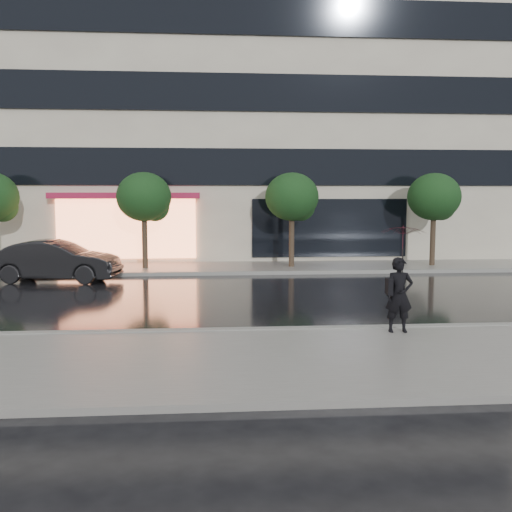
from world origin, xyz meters
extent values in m
plane|color=black|center=(0.00, 0.00, 0.00)|extent=(120.00, 120.00, 0.00)
cube|color=slate|center=(0.00, -3.25, 0.06)|extent=(60.00, 4.50, 0.12)
cube|color=slate|center=(0.00, 10.25, 0.06)|extent=(60.00, 3.50, 0.12)
cube|color=gray|center=(0.00, -1.00, 0.07)|extent=(60.00, 0.25, 0.14)
cube|color=gray|center=(0.00, 8.50, 0.07)|extent=(60.00, 0.25, 0.14)
cube|color=beige|center=(0.00, 18.00, 9.00)|extent=(30.00, 12.00, 18.00)
cube|color=black|center=(0.00, 11.94, 4.30)|extent=(28.00, 0.12, 1.60)
cube|color=black|center=(0.00, 11.94, 7.50)|extent=(28.00, 0.12, 1.60)
cube|color=black|center=(0.00, 11.94, 10.70)|extent=(28.00, 0.12, 1.60)
cube|color=#FF8C59|center=(-4.00, 11.92, 1.60)|extent=(6.00, 0.10, 2.60)
cube|color=#A5193F|center=(-4.00, 11.59, 3.05)|extent=(6.40, 0.70, 0.25)
cube|color=black|center=(5.00, 11.94, 1.60)|extent=(7.00, 0.10, 2.60)
sphere|color=black|center=(-8.60, 10.20, 2.60)|extent=(1.20, 1.20, 1.20)
cylinder|color=#33261C|center=(-3.00, 10.00, 1.10)|extent=(0.22, 0.22, 2.20)
ellipsoid|color=black|center=(-3.00, 10.00, 3.00)|extent=(2.20, 2.20, 1.98)
sphere|color=black|center=(-2.60, 10.20, 2.60)|extent=(1.20, 1.20, 1.20)
cylinder|color=#33261C|center=(3.00, 10.00, 1.10)|extent=(0.22, 0.22, 2.20)
ellipsoid|color=black|center=(3.00, 10.00, 3.00)|extent=(2.20, 2.20, 1.98)
sphere|color=black|center=(3.40, 10.20, 2.60)|extent=(1.20, 1.20, 1.20)
cylinder|color=#33261C|center=(9.00, 10.00, 1.10)|extent=(0.22, 0.22, 2.20)
ellipsoid|color=black|center=(9.00, 10.00, 3.00)|extent=(2.20, 2.20, 1.98)
sphere|color=black|center=(9.40, 10.20, 2.60)|extent=(1.20, 1.20, 1.20)
imported|color=black|center=(-5.83, 7.32, 0.73)|extent=(4.61, 2.06, 1.47)
imported|color=black|center=(3.71, -1.50, 0.93)|extent=(0.61, 0.42, 1.61)
imported|color=#390A14|center=(3.77, -1.50, 2.00)|extent=(0.98, 1.00, 0.86)
cylinder|color=black|center=(3.77, -1.50, 1.52)|extent=(0.02, 0.02, 0.81)
cube|color=black|center=(3.47, -1.54, 1.12)|extent=(0.12, 0.31, 0.34)
camera|label=1|loc=(-0.29, -13.29, 3.05)|focal=40.00mm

